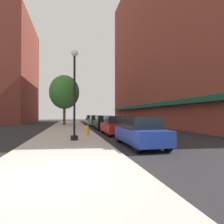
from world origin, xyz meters
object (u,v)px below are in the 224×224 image
(car_red, at_px, (114,126))
(car_green, at_px, (96,121))
(parking_meter_far, at_px, (87,122))
(car_white, at_px, (91,120))
(car_black, at_px, (103,123))
(lamppost, at_px, (74,93))
(parking_meter_near, at_px, (88,122))
(fire_hydrant, at_px, (87,130))
(tree_near, at_px, (64,92))
(car_blue, at_px, (140,132))

(car_red, bearing_deg, car_green, 87.99)
(parking_meter_far, bearing_deg, car_white, 81.58)
(parking_meter_far, xyz_separation_m, car_black, (1.95, 0.18, -0.14))
(lamppost, relative_size, car_green, 1.37)
(lamppost, xyz_separation_m, car_red, (3.52, 3.45, -2.39))
(car_green, bearing_deg, lamppost, -102.14)
(lamppost, xyz_separation_m, parking_meter_near, (1.57, 6.99, -2.25))
(fire_hydrant, bearing_deg, car_black, 69.89)
(car_red, bearing_deg, car_black, 87.99)
(fire_hydrant, distance_m, car_white, 19.89)
(tree_near, bearing_deg, car_red, -72.20)
(lamppost, relative_size, car_white, 1.37)
(car_black, height_order, car_green, same)
(parking_meter_far, distance_m, car_black, 1.96)
(parking_meter_far, bearing_deg, parking_meter_near, -90.00)
(lamppost, bearing_deg, car_white, 80.95)
(parking_meter_near, xyz_separation_m, parking_meter_far, (0.00, 1.95, 0.00))
(fire_hydrant, relative_size, car_blue, 0.18)
(lamppost, distance_m, car_black, 10.07)
(lamppost, relative_size, car_red, 1.37)
(parking_meter_near, relative_size, car_blue, 0.30)
(fire_hydrant, relative_size, parking_meter_near, 0.60)
(car_green, bearing_deg, parking_meter_near, -102.34)
(lamppost, relative_size, parking_meter_near, 4.50)
(tree_near, distance_m, car_blue, 21.75)
(parking_meter_near, height_order, car_white, car_white)
(car_green, bearing_deg, car_black, -89.22)
(car_blue, bearing_deg, car_white, 88.54)
(lamppost, height_order, tree_near, tree_near)
(lamppost, relative_size, car_black, 1.37)
(car_blue, xyz_separation_m, car_green, (0.00, 17.94, 0.00))
(lamppost, height_order, car_blue, lamppost)
(tree_near, relative_size, car_red, 1.87)
(parking_meter_near, bearing_deg, car_white, 82.65)
(lamppost, height_order, fire_hydrant, lamppost)
(tree_near, height_order, car_blue, tree_near)
(lamppost, bearing_deg, car_black, 68.89)
(car_white, bearing_deg, car_black, -89.59)
(tree_near, bearing_deg, car_green, -30.60)
(tree_near, distance_m, car_black, 11.18)
(lamppost, height_order, car_white, lamppost)
(parking_meter_near, relative_size, car_red, 0.30)
(car_green, bearing_deg, parking_meter_far, -106.13)
(parking_meter_far, distance_m, car_red, 5.83)
(lamppost, relative_size, parking_meter_far, 4.50)
(fire_hydrant, height_order, car_green, car_green)
(tree_near, xyz_separation_m, car_green, (4.72, -2.79, -4.59))
(fire_hydrant, xyz_separation_m, parking_meter_near, (0.52, 4.62, 0.43))
(lamppost, bearing_deg, parking_meter_near, 77.33)
(parking_meter_near, relative_size, parking_meter_far, 1.00)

